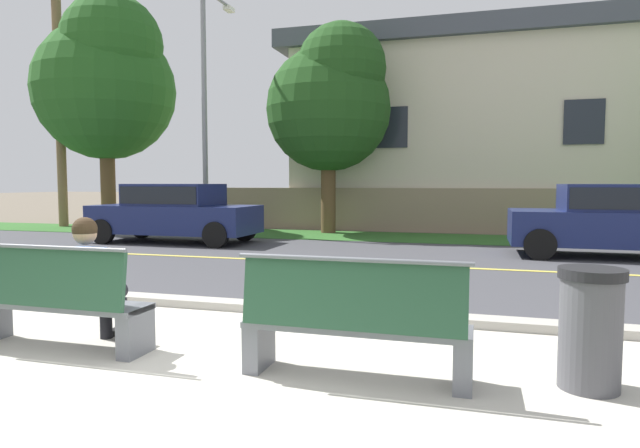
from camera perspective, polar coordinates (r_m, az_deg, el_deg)
ground_plane at (r=12.02m, az=4.88°, el=-3.16°), size 140.00×140.00×0.00m
sidewalk_pavement at (r=4.96m, az=-13.26°, el=-14.10°), size 44.00×3.60×0.01m
curb_edge at (r=6.65m, az=-4.87°, el=-8.81°), size 44.00×0.30×0.11m
street_asphalt at (r=10.57m, az=3.27°, el=-4.17°), size 52.00×8.00×0.01m
road_centre_line at (r=10.57m, az=3.27°, el=-4.14°), size 48.00×0.14×0.01m
far_verge_grass at (r=15.80m, az=7.65°, el=-1.36°), size 48.00×2.80×0.02m
bench_left at (r=5.66m, az=-26.17°, el=-7.41°), size 1.80×0.48×1.01m
bench_right at (r=4.32m, az=3.59°, el=-10.54°), size 1.80×0.48×1.01m
seated_person_blue at (r=5.55m, az=-22.71°, el=-5.21°), size 0.52×0.68×1.25m
car_navy_near at (r=12.92m, az=28.85°, el=0.64°), size 4.30×1.86×1.54m
car_navy_far at (r=14.73m, az=-14.98°, el=1.42°), size 4.30×1.86×1.54m
streetlamp at (r=17.56m, az=-11.76°, el=13.28°), size 0.24×2.10×7.62m
shade_tree_far_left at (r=20.56m, az=-21.45°, el=13.93°), size 4.75×4.75×7.84m
shade_tree_left at (r=17.03m, az=1.23°, el=12.96°), size 3.84×3.84×6.34m
palm_tree_short at (r=22.31m, az=-25.94°, el=19.10°), size 2.09×1.98×9.29m
garden_wall at (r=17.79m, az=6.54°, el=1.52°), size 13.00×0.36×1.40m
house_across_street at (r=20.80m, az=16.63°, el=9.16°), size 13.59×6.91×6.67m
trash_bin at (r=4.62m, az=26.50°, el=-9.80°), size 0.48×0.48×0.93m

